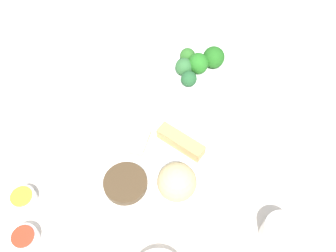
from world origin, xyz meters
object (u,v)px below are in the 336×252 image
broccoli_plate (197,71)px  teacup (279,232)px  main_plate (154,166)px  sauce_ramekin_sweet_and_sour (25,238)px  sauce_ramekin_hot_mustard (23,199)px

broccoli_plate → teacup: teacup is taller
main_plate → sauce_ramekin_sweet_and_sour: (-0.20, 0.22, 0.00)m
main_plate → sauce_ramekin_sweet_and_sour: sauce_ramekin_sweet_and_sour is taller
broccoli_plate → teacup: bearing=-152.0°
sauce_ramekin_sweet_and_sour → teacup: size_ratio=0.82×
main_plate → teacup: bearing=-112.0°
main_plate → sauce_ramekin_hot_mustard: (-0.12, 0.25, 0.00)m
broccoli_plate → teacup: 0.44m
broccoli_plate → teacup: (-0.39, -0.21, 0.02)m
main_plate → teacup: size_ratio=4.41×
sauce_ramekin_sweet_and_sour → teacup: 0.49m
broccoli_plate → sauce_ramekin_hot_mustard: 0.51m
broccoli_plate → sauce_ramekin_sweet_and_sour: (-0.48, 0.28, 0.00)m
broccoli_plate → teacup: size_ratio=3.40×
main_plate → sauce_ramekin_sweet_and_sour: size_ratio=5.39×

